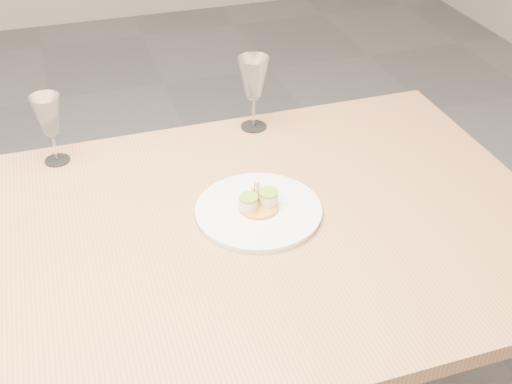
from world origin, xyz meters
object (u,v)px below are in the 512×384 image
object	(u,v)px
dinner_plate	(259,210)
wine_glass_3	(48,117)
wine_glass_4	(254,80)
dining_table	(46,289)

from	to	relation	value
dinner_plate	wine_glass_3	world-z (taller)	wine_glass_3
wine_glass_4	dining_table	bearing A→B (deg)	-145.15
wine_glass_3	wine_glass_4	xyz separation A→B (m)	(0.56, 0.01, 0.02)
dinner_plate	wine_glass_4	bearing A→B (deg)	74.05
dining_table	wine_glass_3	world-z (taller)	wine_glass_3
wine_glass_4	dinner_plate	bearing A→B (deg)	-105.95
wine_glass_3	dining_table	bearing A→B (deg)	-98.52
dining_table	dinner_plate	size ratio (longest dim) A/B	7.90
dining_table	dinner_plate	bearing A→B (deg)	3.83
dining_table	wine_glass_4	xyz separation A→B (m)	(0.62, 0.43, 0.22)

